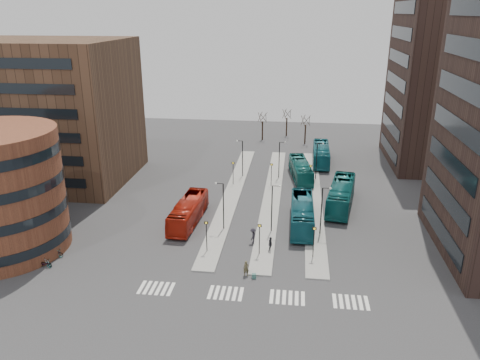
# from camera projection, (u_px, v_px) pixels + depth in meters

# --- Properties ---
(ground) EXTENTS (160.00, 160.00, 0.00)m
(ground) POSITION_uv_depth(u_px,v_px,m) (230.00, 319.00, 41.83)
(ground) COLOR #2C2C2F
(ground) RESTS_ON ground
(island_left) EXTENTS (2.50, 45.00, 0.15)m
(island_left) POSITION_uv_depth(u_px,v_px,m) (232.00, 194.00, 70.25)
(island_left) COLOR gray
(island_left) RESTS_ON ground
(island_mid) EXTENTS (2.50, 45.00, 0.15)m
(island_mid) POSITION_uv_depth(u_px,v_px,m) (272.00, 196.00, 69.56)
(island_mid) COLOR gray
(island_mid) RESTS_ON ground
(island_right) EXTENTS (2.50, 45.00, 0.15)m
(island_right) POSITION_uv_depth(u_px,v_px,m) (313.00, 197.00, 68.86)
(island_right) COLOR gray
(island_right) RESTS_ON ground
(suitcase) EXTENTS (0.47, 0.40, 0.52)m
(suitcase) POSITION_uv_depth(u_px,v_px,m) (254.00, 276.00, 48.13)
(suitcase) COLOR navy
(suitcase) RESTS_ON ground
(red_bus) EXTENTS (3.22, 11.36, 3.13)m
(red_bus) POSITION_uv_depth(u_px,v_px,m) (188.00, 211.00, 60.38)
(red_bus) COLOR #A71C0C
(red_bus) RESTS_ON ground
(teal_bus_a) EXTENTS (2.89, 11.93, 3.32)m
(teal_bus_a) POSITION_uv_depth(u_px,v_px,m) (302.00, 214.00, 59.54)
(teal_bus_a) COLOR #12515D
(teal_bus_a) RESTS_ON ground
(teal_bus_b) EXTENTS (4.21, 11.24, 3.06)m
(teal_bus_b) POSITION_uv_depth(u_px,v_px,m) (301.00, 170.00, 76.28)
(teal_bus_b) COLOR #125D59
(teal_bus_b) RESTS_ON ground
(teal_bus_c) EXTENTS (5.07, 12.96, 3.52)m
(teal_bus_c) POSITION_uv_depth(u_px,v_px,m) (341.00, 195.00, 65.33)
(teal_bus_c) COLOR #125A5A
(teal_bus_c) RESTS_ON ground
(teal_bus_d) EXTENTS (2.98, 11.88, 3.30)m
(teal_bus_d) POSITION_uv_depth(u_px,v_px,m) (321.00, 154.00, 84.29)
(teal_bus_d) COLOR #166471
(teal_bus_d) RESTS_ON ground
(traveller) EXTENTS (0.66, 0.48, 1.68)m
(traveller) POSITION_uv_depth(u_px,v_px,m) (246.00, 269.00, 48.42)
(traveller) COLOR #49432C
(traveller) RESTS_ON ground
(commuter_a) EXTENTS (0.94, 0.80, 1.69)m
(commuter_a) POSITION_uv_depth(u_px,v_px,m) (187.00, 220.00, 59.53)
(commuter_a) COLOR black
(commuter_a) RESTS_ON ground
(commuter_b) EXTENTS (0.68, 1.13, 1.79)m
(commuter_b) POSITION_uv_depth(u_px,v_px,m) (270.00, 244.00, 53.35)
(commuter_b) COLOR black
(commuter_b) RESTS_ON ground
(commuter_c) EXTENTS (0.85, 1.28, 1.84)m
(commuter_c) POSITION_uv_depth(u_px,v_px,m) (253.00, 236.00, 55.32)
(commuter_c) COLOR black
(commuter_c) RESTS_ON ground
(bicycle_near) EXTENTS (1.66, 0.67, 0.86)m
(bicycle_near) POSITION_uv_depth(u_px,v_px,m) (45.00, 264.00, 50.10)
(bicycle_near) COLOR gray
(bicycle_near) RESTS_ON ground
(bicycle_mid) EXTENTS (1.58, 1.00, 0.92)m
(bicycle_mid) POSITION_uv_depth(u_px,v_px,m) (46.00, 262.00, 50.40)
(bicycle_mid) COLOR gray
(bicycle_mid) RESTS_ON ground
(bicycle_far) EXTENTS (1.97, 0.88, 1.00)m
(bicycle_far) POSITION_uv_depth(u_px,v_px,m) (56.00, 253.00, 52.27)
(bicycle_far) COLOR gray
(bicycle_far) RESTS_ON ground
(crosswalk_stripes) EXTENTS (22.35, 2.40, 0.01)m
(crosswalk_stripes) POSITION_uv_depth(u_px,v_px,m) (254.00, 295.00, 45.36)
(crosswalk_stripes) COLOR silver
(crosswalk_stripes) RESTS_ON ground
(office_block) EXTENTS (25.00, 20.12, 22.00)m
(office_block) POSITION_uv_depth(u_px,v_px,m) (47.00, 112.00, 73.72)
(office_block) COLOR #4F3524
(office_block) RESTS_ON ground
(tower_far) EXTENTS (20.12, 20.00, 30.00)m
(tower_far) POSITION_uv_depth(u_px,v_px,m) (457.00, 79.00, 79.65)
(tower_far) COLOR #31211B
(tower_far) RESTS_ON ground
(sign_poles) EXTENTS (12.45, 22.12, 3.65)m
(sign_poles) POSITION_uv_depth(u_px,v_px,m) (266.00, 199.00, 62.28)
(sign_poles) COLOR black
(sign_poles) RESTS_ON ground
(lamp_posts) EXTENTS (14.04, 20.24, 6.12)m
(lamp_posts) POSITION_uv_depth(u_px,v_px,m) (276.00, 178.00, 66.42)
(lamp_posts) COLOR black
(lamp_posts) RESTS_ON ground
(bare_trees) EXTENTS (10.97, 8.14, 5.90)m
(bare_trees) POSITION_uv_depth(u_px,v_px,m) (285.00, 127.00, 99.05)
(bare_trees) COLOR black
(bare_trees) RESTS_ON ground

